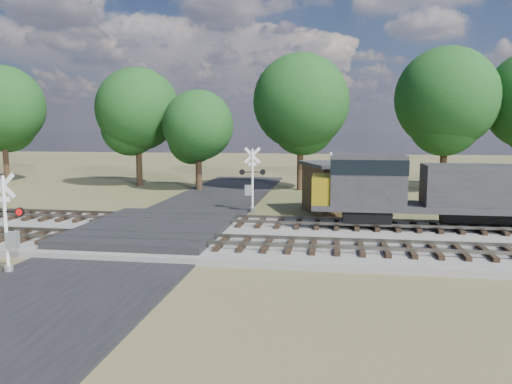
# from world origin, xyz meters

# --- Properties ---
(ground) EXTENTS (160.00, 160.00, 0.00)m
(ground) POSITION_xyz_m (0.00, 0.00, 0.00)
(ground) COLOR #474F2A
(ground) RESTS_ON ground
(ballast_bed) EXTENTS (140.00, 10.00, 0.30)m
(ballast_bed) POSITION_xyz_m (10.00, 0.50, 0.15)
(ballast_bed) COLOR gray
(ballast_bed) RESTS_ON ground
(road) EXTENTS (7.00, 60.00, 0.08)m
(road) POSITION_xyz_m (0.00, 0.00, 0.04)
(road) COLOR black
(road) RESTS_ON ground
(crossing_panel) EXTENTS (7.00, 9.00, 0.62)m
(crossing_panel) POSITION_xyz_m (0.00, 0.50, 0.32)
(crossing_panel) COLOR #262628
(crossing_panel) RESTS_ON ground
(track_near) EXTENTS (140.00, 2.60, 0.33)m
(track_near) POSITION_xyz_m (3.12, -2.00, 0.41)
(track_near) COLOR black
(track_near) RESTS_ON ballast_bed
(track_far) EXTENTS (140.00, 2.60, 0.33)m
(track_far) POSITION_xyz_m (3.12, 3.00, 0.41)
(track_far) COLOR black
(track_far) RESTS_ON ballast_bed
(crossing_signal_near) EXTENTS (1.53, 0.33, 3.78)m
(crossing_signal_near) POSITION_xyz_m (-3.10, -6.44, 1.57)
(crossing_signal_near) COLOR silver
(crossing_signal_near) RESTS_ON ground
(crossing_signal_far) EXTENTS (1.68, 0.39, 4.18)m
(crossing_signal_far) POSITION_xyz_m (3.61, 8.32, 1.74)
(crossing_signal_far) COLOR silver
(crossing_signal_far) RESTS_ON ground
(equipment_shed) EXTENTS (6.10, 6.10, 3.24)m
(equipment_shed) POSITION_xyz_m (9.53, 8.81, 1.64)
(equipment_shed) COLOR #44311D
(equipment_shed) RESTS_ON ground
(treeline) EXTENTS (82.83, 11.07, 11.97)m
(treeline) POSITION_xyz_m (6.10, 20.48, 7.17)
(treeline) COLOR black
(treeline) RESTS_ON ground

